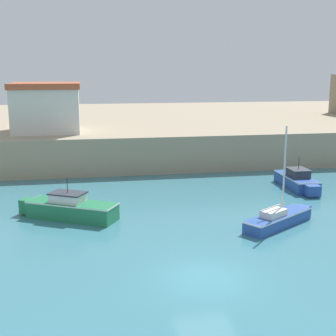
% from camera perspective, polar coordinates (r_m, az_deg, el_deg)
% --- Properties ---
extents(ground_plane, '(200.00, 200.00, 0.00)m').
position_cam_1_polar(ground_plane, '(20.20, 4.62, -13.10)').
color(ground_plane, teal).
extents(quay_seawall, '(120.00, 40.00, 3.13)m').
position_cam_1_polar(quay_seawall, '(57.93, -5.43, 4.92)').
color(quay_seawall, gray).
rests_on(quay_seawall, ground).
extents(sailboat_blue_0, '(5.10, 3.80, 5.57)m').
position_cam_1_polar(sailboat_blue_0, '(26.83, 13.36, -5.98)').
color(sailboat_blue_0, '#284C9E').
rests_on(sailboat_blue_0, ground).
extents(motorboat_green_1, '(5.90, 4.05, 2.46)m').
position_cam_1_polar(motorboat_green_1, '(27.95, -11.93, -4.81)').
color(motorboat_green_1, '#237A4C').
rests_on(motorboat_green_1, ground).
extents(motorboat_blue_6, '(1.82, 5.35, 2.36)m').
position_cam_1_polar(motorboat_blue_6, '(35.57, 15.51, -1.50)').
color(motorboat_blue_6, '#284C9E').
rests_on(motorboat_blue_6, ground).
extents(harbor_shed_mid_row, '(5.94, 6.25, 4.29)m').
position_cam_1_polar(harbor_shed_mid_row, '(43.10, -14.58, 7.20)').
color(harbor_shed_mid_row, silver).
rests_on(harbor_shed_mid_row, quay_seawall).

